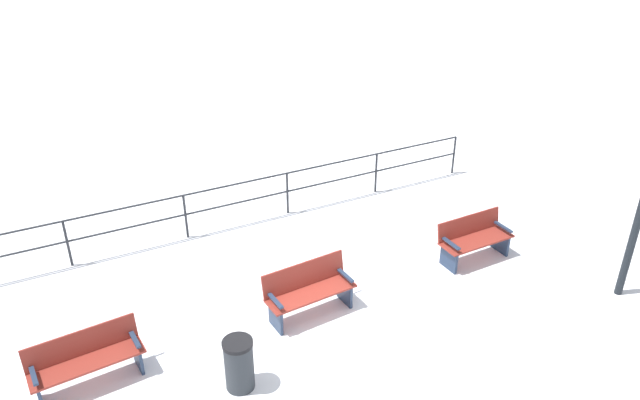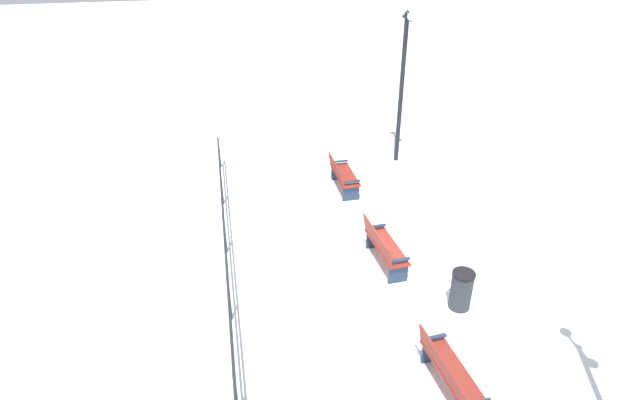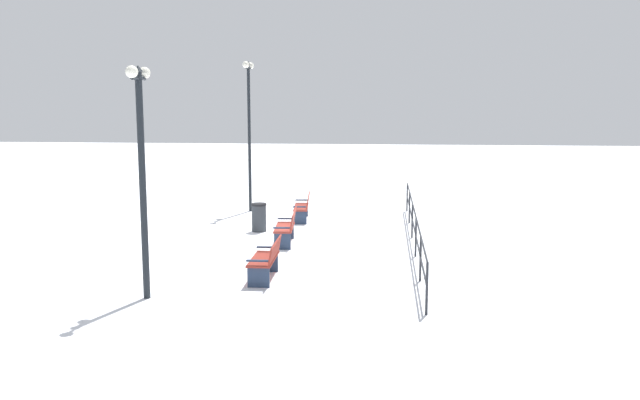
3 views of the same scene
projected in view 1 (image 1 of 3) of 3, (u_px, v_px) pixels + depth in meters
The scene contains 6 objects.
ground_plane at pixel (313, 317), 10.48m from camera, with size 80.00×80.00×0.00m, color white.
bench_nearest at pixel (86, 359), 8.90m from camera, with size 0.63×1.66×0.84m.
bench_second at pixel (309, 290), 10.36m from camera, with size 0.66×1.61×0.92m.
bench_third at pixel (474, 238), 11.90m from camera, with size 0.60×1.52×0.87m.
waterfront_railing at pixel (238, 197), 12.96m from camera, with size 0.05×11.62×1.01m.
trash_bin at pixel (239, 364), 8.85m from camera, with size 0.45×0.45×0.85m.
Camera 1 is at (7.47, -3.70, 6.66)m, focal length 34.17 mm.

